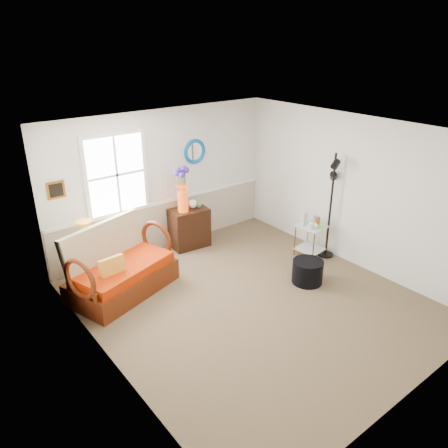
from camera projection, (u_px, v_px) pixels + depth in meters
floor at (252, 302)px, 6.69m from camera, size 4.50×5.00×0.01m
ceiling at (257, 133)px, 5.65m from camera, size 4.50×5.00×0.01m
walls at (254, 225)px, 6.17m from camera, size 4.51×5.01×2.60m
wainscot at (166, 224)px, 8.30m from camera, size 4.46×0.02×0.90m
chair_rail at (165, 201)px, 8.10m from camera, size 4.46×0.04×0.06m
window at (117, 175)px, 7.32m from camera, size 1.14×0.06×1.44m
picture at (56, 190)px, 6.77m from camera, size 0.28×0.03×0.28m
mirror at (194, 151)px, 8.17m from camera, size 0.47×0.07×0.47m
loveseat at (121, 261)px, 6.76m from camera, size 1.85×1.39×1.08m
throw_pillow at (113, 270)px, 6.49m from camera, size 0.40×0.13×0.40m
lamp_stand at (90, 264)px, 7.18m from camera, size 0.42×0.42×0.58m
table_lamp at (85, 235)px, 6.99m from camera, size 0.33×0.33×0.47m
potted_plant at (95, 239)px, 7.05m from camera, size 0.48×0.49×0.29m
cabinet at (189, 228)px, 8.32m from camera, size 0.75×0.53×0.76m
flower_vase at (182, 190)px, 7.90m from camera, size 0.32×0.32×0.84m
side_table at (311, 241)px, 7.98m from camera, size 0.53×0.53×0.60m
tabletop_items at (312, 219)px, 7.83m from camera, size 0.41×0.41×0.24m
floor_lamp at (331, 207)px, 7.71m from camera, size 0.32×0.32×1.94m
ottoman at (308, 272)px, 7.15m from camera, size 0.52×0.52×0.39m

